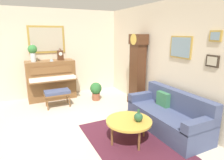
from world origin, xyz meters
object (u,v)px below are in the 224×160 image
object	(u,v)px
teacup	(52,60)
potted_plant	(96,90)
flower_vase	(33,51)
grandfather_clock	(137,72)
piano_bench	(57,93)
coffee_table	(129,122)
mantel_clock	(60,55)
couch	(168,115)
piano	(51,80)
green_jug	(138,117)

from	to	relation	value
teacup	potted_plant	world-z (taller)	teacup
flower_vase	grandfather_clock	bearing A→B (deg)	58.60
piano_bench	teacup	size ratio (longest dim) A/B	6.03
flower_vase	teacup	world-z (taller)	flower_vase
flower_vase	piano_bench	bearing A→B (deg)	30.78
piano_bench	potted_plant	world-z (taller)	potted_plant
coffee_table	mantel_clock	distance (m)	3.43
piano_bench	couch	xyz separation A→B (m)	(2.39, 1.91, -0.09)
couch	coffee_table	bearing A→B (deg)	-88.15
teacup	potted_plant	distance (m)	1.61
piano	green_jug	distance (m)	3.52
mantel_clock	green_jug	world-z (taller)	mantel_clock
green_jug	teacup	bearing A→B (deg)	-162.60
piano	couch	world-z (taller)	piano
piano	teacup	size ratio (longest dim) A/B	12.41
couch	mantel_clock	bearing A→B (deg)	-153.34
piano_bench	couch	bearing A→B (deg)	38.75
couch	green_jug	bearing A→B (deg)	-80.11
couch	green_jug	distance (m)	0.93
teacup	green_jug	distance (m)	3.45
piano	mantel_clock	size ratio (longest dim) A/B	3.79
grandfather_clock	coffee_table	size ratio (longest dim) A/B	2.31
coffee_table	couch	bearing A→B (deg)	91.85
coffee_table	potted_plant	distance (m)	2.48
couch	piano	bearing A→B (deg)	-148.85
teacup	green_jug	size ratio (longest dim) A/B	0.48
flower_vase	green_jug	distance (m)	3.81
flower_vase	green_jug	size ratio (longest dim) A/B	2.42
flower_vase	green_jug	world-z (taller)	flower_vase
mantel_clock	teacup	bearing A→B (deg)	-65.35
grandfather_clock	mantel_clock	xyz separation A→B (m)	(-1.60, -1.83, 0.42)
couch	coffee_table	xyz separation A→B (m)	(0.03, -1.02, 0.09)
piano_bench	teacup	distance (m)	1.08
piano	grandfather_clock	xyz separation A→B (m)	(1.60, 2.16, 0.35)
couch	mantel_clock	xyz separation A→B (m)	(-3.20, -1.61, 1.08)
teacup	potted_plant	size ratio (longest dim) A/B	0.21
piano_bench	green_jug	size ratio (longest dim) A/B	2.92
coffee_table	potted_plant	size ratio (longest dim) A/B	1.57
mantel_clock	couch	bearing A→B (deg)	26.66
flower_vase	piano	bearing A→B (deg)	90.23
piano	green_jug	bearing A→B (deg)	17.28
coffee_table	green_jug	distance (m)	0.21
piano_bench	flower_vase	distance (m)	1.47
grandfather_clock	mantel_clock	size ratio (longest dim) A/B	5.34
flower_vase	couch	bearing A→B (deg)	36.87
teacup	potted_plant	bearing A→B (deg)	61.63
piano_bench	mantel_clock	xyz separation A→B (m)	(-0.81, 0.31, 0.98)
mantel_clock	coffee_table	bearing A→B (deg)	10.27
piano	mantel_clock	bearing A→B (deg)	89.58
coffee_table	teacup	size ratio (longest dim) A/B	7.59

